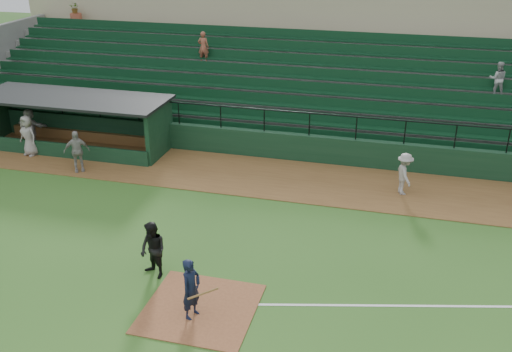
# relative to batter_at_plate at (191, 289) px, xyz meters

# --- Properties ---
(ground) EXTENTS (90.00, 90.00, 0.00)m
(ground) POSITION_rel_batter_at_plate_xyz_m (0.08, 1.37, -0.88)
(ground) COLOR #2E5B1D
(ground) RESTS_ON ground
(warning_track) EXTENTS (40.00, 4.00, 0.03)m
(warning_track) POSITION_rel_batter_at_plate_xyz_m (0.08, 9.37, -0.87)
(warning_track) COLOR brown
(warning_track) RESTS_ON ground
(home_plate_dirt) EXTENTS (3.00, 3.00, 0.03)m
(home_plate_dirt) POSITION_rel_batter_at_plate_xyz_m (0.08, 0.37, -0.87)
(home_plate_dirt) COLOR brown
(home_plate_dirt) RESTS_ON ground
(foul_line) EXTENTS (17.49, 4.44, 0.01)m
(foul_line) POSITION_rel_batter_at_plate_xyz_m (8.08, 2.57, -0.88)
(foul_line) COLOR white
(foul_line) RESTS_ON ground
(stadium_structure) EXTENTS (38.00, 13.08, 6.40)m
(stadium_structure) POSITION_rel_batter_at_plate_xyz_m (0.08, 17.82, 1.42)
(stadium_structure) COLOR #10321C
(stadium_structure) RESTS_ON ground
(dugout) EXTENTS (8.90, 3.20, 2.42)m
(dugout) POSITION_rel_batter_at_plate_xyz_m (-9.67, 10.92, 0.45)
(dugout) COLOR #10321C
(dugout) RESTS_ON ground
(batter_at_plate) EXTENTS (1.09, 0.74, 1.76)m
(batter_at_plate) POSITION_rel_batter_at_plate_xyz_m (0.00, 0.00, 0.00)
(batter_at_plate) COLOR black
(batter_at_plate) RESTS_ON ground
(umpire) EXTENTS (1.07, 1.00, 1.77)m
(umpire) POSITION_rel_batter_at_plate_xyz_m (-1.78, 1.54, 0.00)
(umpire) COLOR black
(umpire) RESTS_ON ground
(runner) EXTENTS (0.95, 1.22, 1.66)m
(runner) POSITION_rel_batter_at_plate_xyz_m (5.21, 9.17, -0.02)
(runner) COLOR #9F9995
(runner) RESTS_ON warning_track
(dugout_player_a) EXTENTS (1.11, 0.94, 1.78)m
(dugout_player_a) POSITION_rel_batter_at_plate_xyz_m (-8.07, 7.95, 0.04)
(dugout_player_a) COLOR gray
(dugout_player_a) RESTS_ON warning_track
(dugout_player_b) EXTENTS (1.02, 0.80, 1.84)m
(dugout_player_b) POSITION_rel_batter_at_plate_xyz_m (-11.11, 9.02, 0.07)
(dugout_player_b) COLOR gray
(dugout_player_b) RESTS_ON warning_track
(dugout_player_c) EXTENTS (1.66, 0.68, 1.74)m
(dugout_player_c) POSITION_rel_batter_at_plate_xyz_m (-11.83, 10.23, 0.02)
(dugout_player_c) COLOR gray
(dugout_player_c) RESTS_ON warning_track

